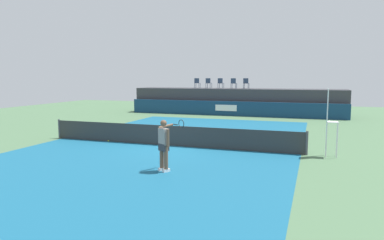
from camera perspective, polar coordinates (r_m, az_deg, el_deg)
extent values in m
plane|color=#4C704C|center=(19.55, -0.41, -2.52)|extent=(48.00, 48.00, 0.00)
cube|color=#16597A|center=(16.80, -3.84, -4.10)|extent=(12.00, 22.00, 0.00)
cube|color=navy|center=(29.50, 6.42, 1.82)|extent=(18.00, 0.20, 1.20)
cube|color=white|center=(29.50, 5.46, 1.95)|extent=(1.80, 0.02, 0.50)
cube|color=#38383D|center=(31.22, 7.16, 3.01)|extent=(18.00, 2.80, 2.20)
cylinder|color=#2D3D56|center=(32.19, 1.33, 5.53)|extent=(0.04, 0.04, 0.44)
cylinder|color=#2D3D56|center=(32.31, 0.64, 5.54)|extent=(0.04, 0.04, 0.44)
cylinder|color=#2D3D56|center=(31.81, 1.11, 5.51)|extent=(0.04, 0.04, 0.44)
cylinder|color=#2D3D56|center=(31.93, 0.42, 5.52)|extent=(0.04, 0.04, 0.44)
cube|color=#2D3D56|center=(32.05, 0.88, 5.94)|extent=(0.45, 0.45, 0.03)
cube|color=#2D3D56|center=(31.85, 0.76, 6.34)|extent=(0.44, 0.03, 0.42)
cylinder|color=#2D3D56|center=(31.66, 3.18, 5.50)|extent=(0.04, 0.04, 0.44)
cylinder|color=#2D3D56|center=(31.80, 2.49, 5.51)|extent=(0.04, 0.04, 0.44)
cylinder|color=#2D3D56|center=(31.28, 2.93, 5.48)|extent=(0.04, 0.04, 0.44)
cylinder|color=#2D3D56|center=(31.42, 2.23, 5.49)|extent=(0.04, 0.04, 0.44)
cube|color=#2D3D56|center=(31.53, 2.71, 5.92)|extent=(0.47, 0.47, 0.03)
cube|color=#2D3D56|center=(31.34, 2.58, 6.32)|extent=(0.44, 0.05, 0.42)
cylinder|color=#2D3D56|center=(31.54, 5.12, 5.47)|extent=(0.04, 0.04, 0.44)
cylinder|color=#2D3D56|center=(31.67, 4.42, 5.49)|extent=(0.04, 0.04, 0.44)
cylinder|color=#2D3D56|center=(31.15, 4.88, 5.46)|extent=(0.04, 0.04, 0.44)
cylinder|color=#2D3D56|center=(31.29, 4.18, 5.47)|extent=(0.04, 0.04, 0.44)
cube|color=#2D3D56|center=(31.41, 4.65, 5.90)|extent=(0.47, 0.47, 0.03)
cube|color=#2D3D56|center=(31.21, 4.53, 6.31)|extent=(0.44, 0.06, 0.42)
cylinder|color=#2D3D56|center=(31.13, 7.17, 5.43)|extent=(0.04, 0.04, 0.44)
cylinder|color=#2D3D56|center=(31.23, 6.45, 5.44)|extent=(0.04, 0.04, 0.44)
cylinder|color=#2D3D56|center=(30.74, 6.99, 5.41)|extent=(0.04, 0.04, 0.44)
cylinder|color=#2D3D56|center=(30.84, 6.26, 5.43)|extent=(0.04, 0.04, 0.44)
cube|color=#2D3D56|center=(30.98, 6.72, 5.86)|extent=(0.45, 0.45, 0.03)
cube|color=#2D3D56|center=(30.77, 6.63, 6.27)|extent=(0.44, 0.04, 0.42)
cylinder|color=#2D3D56|center=(31.30, 9.12, 5.40)|extent=(0.04, 0.04, 0.44)
cylinder|color=#2D3D56|center=(31.39, 8.40, 5.42)|extent=(0.04, 0.04, 0.44)
cylinder|color=#2D3D56|center=(30.91, 8.97, 5.39)|extent=(0.04, 0.04, 0.44)
cylinder|color=#2D3D56|center=(30.99, 8.23, 5.40)|extent=(0.04, 0.04, 0.44)
cube|color=#2D3D56|center=(31.14, 8.69, 5.84)|extent=(0.45, 0.45, 0.03)
cube|color=#2D3D56|center=(30.94, 8.61, 6.25)|extent=(0.44, 0.04, 0.42)
cylinder|color=white|center=(15.21, 22.27, -3.09)|extent=(0.04, 0.04, 1.40)
cylinder|color=white|center=(15.61, 22.17, -2.84)|extent=(0.04, 0.04, 1.40)
cylinder|color=white|center=(15.19, 20.74, -3.04)|extent=(0.04, 0.04, 1.40)
cylinder|color=white|center=(15.58, 20.69, -2.79)|extent=(0.04, 0.04, 1.40)
cube|color=white|center=(15.29, 21.59, -0.30)|extent=(0.45, 0.45, 0.03)
cube|color=white|center=(15.22, 20.92, 2.27)|extent=(0.03, 0.44, 1.33)
cube|color=#2D2D2D|center=(16.71, -3.86, -2.50)|extent=(12.40, 0.02, 0.95)
cylinder|color=#4C4C51|center=(19.94, -20.50, -1.32)|extent=(0.10, 0.10, 1.00)
cylinder|color=#4C4C51|center=(15.42, 17.92, -3.53)|extent=(0.10, 0.10, 1.00)
cube|color=white|center=(12.23, -4.17, -8.07)|extent=(0.23, 0.29, 0.10)
cylinder|color=brown|center=(12.12, -4.19, -5.96)|extent=(0.14, 0.14, 0.82)
cube|color=white|center=(12.41, -4.85, -7.84)|extent=(0.23, 0.29, 0.10)
cylinder|color=brown|center=(12.30, -4.87, -5.77)|extent=(0.14, 0.14, 0.82)
cube|color=#333338|center=(12.14, -4.55, -4.35)|extent=(0.40, 0.36, 0.24)
cube|color=gray|center=(12.08, -4.57, -2.67)|extent=(0.41, 0.35, 0.56)
sphere|color=brown|center=(12.01, -4.59, -0.51)|extent=(0.22, 0.22, 0.22)
cylinder|color=brown|center=(11.89, -3.87, -2.92)|extent=(0.09, 0.09, 0.60)
cylinder|color=brown|center=(12.38, -4.25, -1.01)|extent=(0.37, 0.57, 0.14)
cylinder|color=black|center=(12.63, -2.74, -0.72)|extent=(0.28, 0.17, 0.03)
torus|color=black|center=(12.82, -1.73, -0.61)|extent=(0.28, 0.17, 0.30)
sphere|color=#D8EA33|center=(18.26, -13.24, -3.26)|extent=(0.07, 0.07, 0.07)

